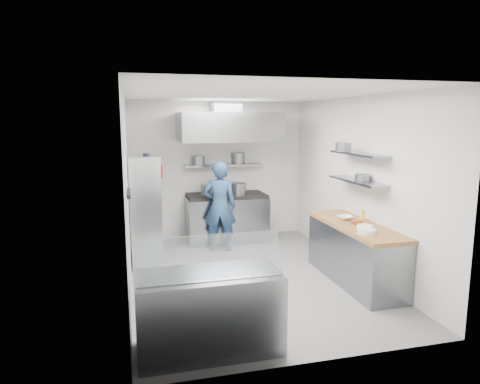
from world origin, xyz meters
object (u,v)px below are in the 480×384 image
object	(u,v)px
wire_rack	(145,209)
display_case	(209,312)
chef	(220,206)
gas_range	(227,219)

from	to	relation	value
wire_rack	display_case	bearing A→B (deg)	-80.39
chef	display_case	bearing A→B (deg)	90.09
display_case	wire_rack	bearing A→B (deg)	99.61
gas_range	display_case	distance (m)	4.25
wire_rack	display_case	xyz separation A→B (m)	(0.53, -3.13, -0.50)
chef	wire_rack	bearing A→B (deg)	28.64
gas_range	wire_rack	distance (m)	1.96
gas_range	chef	distance (m)	0.77
chef	wire_rack	xyz separation A→B (m)	(-1.37, -0.37, 0.08)
chef	display_case	distance (m)	3.62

